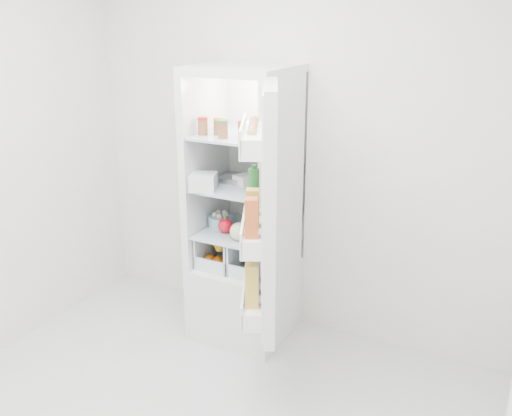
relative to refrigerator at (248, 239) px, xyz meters
The scene contains 21 objects.
room_walls 1.57m from the refrigerator, 80.89° to the right, with size 3.02×3.02×2.61m.
refrigerator is the anchor object (origin of this frame).
shelf_low 0.10m from the refrigerator, 90.00° to the right, with size 0.49×0.53×0.01m, color #ABC2C8.
shelf_mid 0.39m from the refrigerator, 90.00° to the right, with size 0.49×0.53×0.01m, color #ABC2C8.
shelf_top 0.72m from the refrigerator, 90.00° to the right, with size 0.49×0.53×0.01m, color #ABC2C8.
crisper_left 0.15m from the refrigerator, 152.98° to the right, with size 0.23×0.46×0.22m, color silver, non-canonical shape.
crisper_right 0.15m from the refrigerator, 27.02° to the right, with size 0.23×0.46×0.22m, color silver, non-canonical shape.
condiment_jars 0.79m from the refrigerator, 102.57° to the right, with size 0.38×0.16×0.08m.
squeeze_bottle 0.82m from the refrigerator, 14.31° to the right, with size 0.05×0.05×0.16m, color white.
tub_white 0.54m from the refrigerator, 123.44° to the right, with size 0.16×0.16×0.10m, color silver.
tub_cream 0.43m from the refrigerator, 89.01° to the right, with size 0.11×0.11×0.06m, color white.
tin_red 0.51m from the refrigerator, 48.25° to the right, with size 0.09×0.09×0.06m, color red.
foil_tray 0.42m from the refrigerator, 152.21° to the right, with size 0.15×0.11×0.04m, color silver.
tub_green 0.45m from the refrigerator, ahead, with size 0.11×0.15×0.09m, color #3B8341.
red_cabbage 0.24m from the refrigerator, ahead, with size 0.19×0.19×0.19m, color #521C4C.
bell_pepper 0.21m from the refrigerator, 119.99° to the right, with size 0.10×0.10×0.10m, color red.
mushroom_bowl 0.22m from the refrigerator, 156.78° to the right, with size 0.16×0.16×0.07m, color #85B3C6.
salad_bag 0.26m from the refrigerator, 75.66° to the right, with size 0.11×0.11×0.11m, color beige.
citrus_pile 0.18m from the refrigerator, 136.53° to the right, with size 0.20×0.24×0.16m.
veg_pile 0.18m from the refrigerator, 26.82° to the right, with size 0.16×0.30×0.10m.
fridge_door 0.86m from the refrigerator, 54.67° to the right, with size 0.39×0.57×1.30m.
Camera 1 is at (1.48, -1.85, 2.11)m, focal length 40.00 mm.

